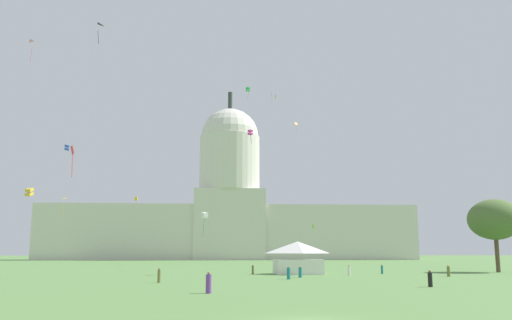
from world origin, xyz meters
name	(u,v)px	position (x,y,z in m)	size (l,w,h in m)	color
capitol_building	(229,211)	(0.47, 189.02, 19.61)	(148.97, 24.67, 69.51)	beige
event_tent	(298,258)	(7.76, 54.47, 2.46)	(7.43, 6.36, 4.88)	white
tree_east_near	(495,220)	(41.55, 58.64, 8.60)	(11.01, 10.72, 12.00)	brown
person_teal_aisle_center	(382,269)	(20.65, 54.05, 0.68)	(0.46, 0.46, 1.47)	#1E757A
person_olive_mid_center	(448,271)	(27.05, 44.95, 0.73)	(0.58, 0.58, 1.61)	olive
person_olive_mid_right	(159,276)	(-10.86, 33.64, 0.75)	(0.35, 0.35, 1.62)	olive
person_olive_back_right	(253,270)	(0.96, 54.94, 0.68)	(0.46, 0.46, 1.48)	olive
person_black_front_right	(430,279)	(16.18, 24.63, 0.73)	(0.48, 0.48, 1.62)	black
person_white_edge_east	(349,271)	(14.45, 49.71, 0.67)	(0.51, 0.51, 1.48)	silver
person_teal_front_center	(300,272)	(6.49, 44.05, 0.69)	(0.61, 0.61, 1.55)	#1E757A
person_purple_deep_crowd	(209,283)	(-5.20, 18.33, 0.80)	(0.48, 0.48, 1.78)	#703D93
person_teal_near_tent	(289,273)	(4.35, 39.63, 0.73)	(0.61, 0.61, 1.63)	#1E757A
kite_orange_high	(275,97)	(12.64, 126.99, 49.44)	(0.21, 0.99, 1.45)	orange
kite_gold_low	(29,192)	(-37.05, 67.33, 13.52)	(1.35, 1.42, 1.55)	gold
kite_magenta_mid	(250,132)	(1.59, 71.78, 25.74)	(1.02, 1.01, 2.56)	#D1339E
kite_blue_mid	(67,148)	(-37.71, 90.55, 25.87)	(1.08, 1.01, 1.29)	blue
kite_red_low	(72,154)	(-23.52, 42.94, 15.95)	(0.70, 0.67, 4.24)	red
kite_lime_low	(313,227)	(30.49, 165.45, 12.11)	(0.81, 1.22, 3.45)	#8CD133
kite_pink_mid	(34,44)	(-29.05, 41.89, 30.44)	(1.00, 1.25, 2.75)	pink
kite_green_high	(248,89)	(5.04, 138.37, 55.15)	(1.46, 1.47, 4.30)	green
kite_yellow_mid	(136,199)	(-33.96, 168.58, 22.21)	(1.10, 1.16, 3.31)	yellow
kite_cyan_high	(271,95)	(13.01, 141.64, 54.34)	(0.46, 0.94, 3.38)	#33BCDB
kite_black_high	(97,27)	(-26.40, 64.73, 42.97)	(1.36, 1.73, 3.38)	black
kite_white_low	(205,216)	(-6.41, 52.80, 8.65)	(1.11, 1.13, 3.79)	white
kite_orange_high_b	(296,124)	(22.30, 149.34, 46.51)	(1.12, 0.85, 2.66)	orange
kite_gold_low_b	(62,202)	(-31.76, 68.69, 11.96)	(1.27, 1.17, 2.37)	gold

